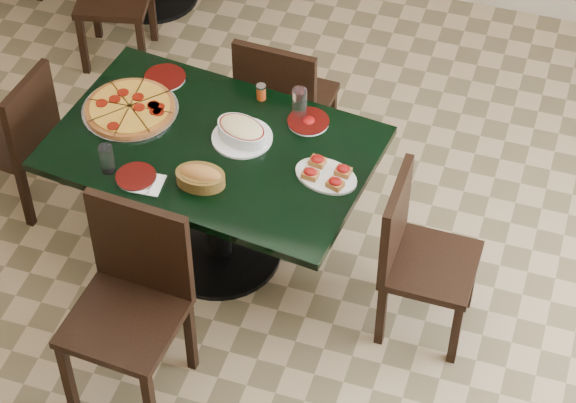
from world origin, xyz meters
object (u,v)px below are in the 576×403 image
(chair_left, at_px, (19,134))
(bruschetta_platter, at_px, (326,173))
(chair_right, at_px, (415,251))
(pepperoni_pizza, at_px, (130,108))
(main_table, at_px, (214,173))
(chair_far, at_px, (282,100))
(lasagna_casserole, at_px, (242,131))
(chair_near, at_px, (132,293))
(bread_basket, at_px, (200,177))

(chair_left, relative_size, bruschetta_platter, 2.48)
(chair_right, relative_size, pepperoni_pizza, 1.90)
(chair_right, distance_m, bruschetta_platter, 0.53)
(main_table, bearing_deg, pepperoni_pizza, 173.94)
(chair_left, bearing_deg, chair_far, 121.51)
(chair_right, distance_m, chair_left, 2.08)
(pepperoni_pizza, xyz_separation_m, bruschetta_platter, (1.01, -0.14, 0.01))
(lasagna_casserole, bearing_deg, chair_far, 108.82)
(chair_near, distance_m, lasagna_casserole, 0.92)
(bread_basket, bearing_deg, main_table, 94.95)
(chair_far, xyz_separation_m, lasagna_casserole, (-0.01, -0.57, 0.28))
(chair_left, xyz_separation_m, lasagna_casserole, (1.19, 0.01, 0.34))
(chair_right, xyz_separation_m, bruschetta_platter, (-0.44, 0.07, 0.29))
(chair_near, distance_m, chair_left, 1.31)
(lasagna_casserole, height_order, bread_basket, bread_basket)
(main_table, height_order, chair_far, chair_far)
(chair_near, distance_m, pepperoni_pizza, 0.98)
(lasagna_casserole, xyz_separation_m, bread_basket, (-0.08, -0.33, -0.01))
(main_table, bearing_deg, chair_right, 0.21)
(chair_right, bearing_deg, main_table, 83.98)
(chair_left, bearing_deg, bruschetta_platter, 91.46)
(chair_far, height_order, lasagna_casserole, chair_far)
(main_table, xyz_separation_m, chair_far, (0.12, 0.66, -0.06))
(chair_far, distance_m, chair_near, 1.45)
(bruschetta_platter, bearing_deg, pepperoni_pizza, -174.65)
(chair_right, bearing_deg, chair_near, 122.01)
(bread_basket, bearing_deg, bruschetta_platter, 18.01)
(chair_far, distance_m, chair_right, 1.17)
(main_table, bearing_deg, bruschetta_platter, 2.38)
(chair_left, xyz_separation_m, bruschetta_platter, (1.63, -0.11, 0.32))
(bread_basket, bearing_deg, chair_left, 160.64)
(chair_left, xyz_separation_m, bread_basket, (1.11, -0.31, 0.33))
(chair_near, relative_size, chair_right, 1.13)
(chair_left, relative_size, pepperoni_pizza, 1.80)
(main_table, relative_size, chair_right, 1.78)
(bruschetta_platter, bearing_deg, lasagna_casserole, 177.72)
(chair_right, xyz_separation_m, bread_basket, (-0.96, -0.13, 0.30))
(chair_near, height_order, bread_basket, chair_near)
(bread_basket, bearing_deg, chair_near, -106.34)
(chair_near, bearing_deg, main_table, 87.89)
(chair_right, bearing_deg, pepperoni_pizza, 82.00)
(chair_right, distance_m, lasagna_casserole, 0.96)
(chair_left, distance_m, bread_basket, 1.20)
(chair_far, distance_m, lasagna_casserole, 0.64)
(main_table, relative_size, chair_left, 1.88)
(chair_right, xyz_separation_m, lasagna_casserole, (-0.88, 0.20, 0.31))
(chair_far, distance_m, bruschetta_platter, 0.86)
(chair_near, height_order, chair_left, chair_near)
(chair_far, bearing_deg, chair_right, 141.31)
(chair_far, relative_size, chair_near, 0.93)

